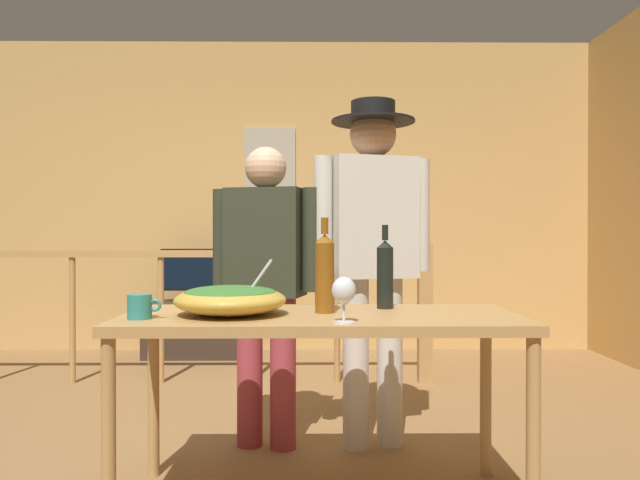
% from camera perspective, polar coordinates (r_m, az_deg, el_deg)
% --- Properties ---
extents(ground_plane, '(7.64, 7.64, 0.00)m').
position_cam_1_polar(ground_plane, '(3.07, -7.06, -19.84)').
color(ground_plane, olive).
extents(back_wall, '(5.88, 0.10, 2.87)m').
position_cam_1_polar(back_wall, '(5.59, -3.91, 4.22)').
color(back_wall, tan).
rests_on(back_wall, ground_plane).
extents(framed_picture, '(0.47, 0.03, 0.55)m').
position_cam_1_polar(framed_picture, '(5.57, -4.83, 7.90)').
color(framed_picture, '#A8A28E').
extents(stair_railing, '(3.91, 0.10, 1.01)m').
position_cam_1_polar(stair_railing, '(4.33, -8.18, -5.06)').
color(stair_railing, '#B2844C').
rests_on(stair_railing, ground_plane).
extents(tv_console, '(0.90, 0.40, 0.48)m').
position_cam_1_polar(tv_console, '(5.39, -11.70, -8.36)').
color(tv_console, '#38281E').
rests_on(tv_console, ground_plane).
extents(flat_screen_tv, '(0.62, 0.12, 0.47)m').
position_cam_1_polar(flat_screen_tv, '(5.30, -11.78, -2.91)').
color(flat_screen_tv, black).
rests_on(flat_screen_tv, tv_console).
extents(serving_table, '(1.55, 0.65, 0.75)m').
position_cam_1_polar(serving_table, '(2.36, 0.07, -8.96)').
color(serving_table, '#B2844C').
rests_on(serving_table, ground_plane).
extents(salad_bowl, '(0.44, 0.44, 0.22)m').
position_cam_1_polar(salad_bowl, '(2.35, -8.64, -5.58)').
color(salad_bowl, gold).
rests_on(salad_bowl, serving_table).
extents(wine_glass, '(0.09, 0.09, 0.16)m').
position_cam_1_polar(wine_glass, '(2.10, 2.30, -5.01)').
color(wine_glass, silver).
rests_on(wine_glass, serving_table).
extents(wine_bottle_amber, '(0.08, 0.08, 0.38)m').
position_cam_1_polar(wine_bottle_amber, '(2.37, 0.45, -3.11)').
color(wine_bottle_amber, brown).
rests_on(wine_bottle_amber, serving_table).
extents(wine_bottle_dark, '(0.07, 0.07, 0.35)m').
position_cam_1_polar(wine_bottle_dark, '(2.53, 6.28, -3.18)').
color(wine_bottle_dark, black).
rests_on(wine_bottle_dark, serving_table).
extents(mug_teal, '(0.13, 0.09, 0.09)m').
position_cam_1_polar(mug_teal, '(2.31, -16.92, -6.14)').
color(mug_teal, teal).
rests_on(mug_teal, serving_table).
extents(person_standing_left, '(0.55, 0.30, 1.51)m').
position_cam_1_polar(person_standing_left, '(2.99, -5.24, -3.10)').
color(person_standing_left, '#9E3842').
rests_on(person_standing_left, ground_plane).
extents(person_standing_right, '(0.59, 0.42, 1.74)m').
position_cam_1_polar(person_standing_right, '(2.99, 5.12, 0.18)').
color(person_standing_right, beige).
rests_on(person_standing_right, ground_plane).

